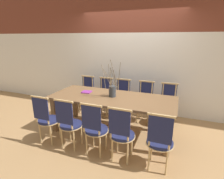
{
  "coord_description": "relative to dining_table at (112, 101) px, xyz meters",
  "views": [
    {
      "loc": [
        1.16,
        -3.02,
        1.89
      ],
      "look_at": [
        0.0,
        0.0,
        0.92
      ],
      "focal_mm": 28.0,
      "sensor_mm": 36.0,
      "label": 1
    }
  ],
  "objects": [
    {
      "name": "chair_near_center",
      "position": [
        -0.0,
        -0.77,
        -0.18
      ],
      "size": [
        0.4,
        0.4,
        0.94
      ],
      "color": "#1E234C",
      "rests_on": "ground_plane"
    },
    {
      "name": "chair_far_left",
      "position": [
        -0.49,
        0.77,
        -0.18
      ],
      "size": [
        0.4,
        0.4,
        0.94
      ],
      "rotation": [
        0.0,
        0.0,
        3.14
      ],
      "color": "#1E234C",
      "rests_on": "ground_plane"
    },
    {
      "name": "vase_centerpiece",
      "position": [
        -0.0,
        0.02,
        0.22
      ],
      "size": [
        0.42,
        0.42,
        0.74
      ],
      "color": "#33383D",
      "rests_on": "dining_table"
    },
    {
      "name": "chair_near_left",
      "position": [
        -0.49,
        -0.77,
        -0.18
      ],
      "size": [
        0.4,
        0.4,
        0.94
      ],
      "color": "#1E234C",
      "rests_on": "ground_plane"
    },
    {
      "name": "chair_near_right",
      "position": [
        0.45,
        -0.77,
        -0.18
      ],
      "size": [
        0.4,
        0.4,
        0.94
      ],
      "color": "#1E234C",
      "rests_on": "ground_plane"
    },
    {
      "name": "wall_rear",
      "position": [
        0.0,
        1.29,
        0.93
      ],
      "size": [
        12.0,
        0.06,
        3.2
      ],
      "color": "white",
      "rests_on": "ground_plane"
    },
    {
      "name": "chair_near_rightend",
      "position": [
        1.02,
        -0.77,
        -0.18
      ],
      "size": [
        0.4,
        0.4,
        0.94
      ],
      "color": "#1E234C",
      "rests_on": "ground_plane"
    },
    {
      "name": "ground_plane",
      "position": [
        0.0,
        0.0,
        -0.67
      ],
      "size": [
        16.0,
        16.0,
        0.0
      ],
      "primitive_type": "plane",
      "color": "#A87F51"
    },
    {
      "name": "chair_near_leftend",
      "position": [
        -0.97,
        -0.77,
        -0.18
      ],
      "size": [
        0.4,
        0.4,
        0.94
      ],
      "color": "#1E234C",
      "rests_on": "ground_plane"
    },
    {
      "name": "book_stack",
      "position": [
        -0.61,
        0.08,
        0.11
      ],
      "size": [
        0.21,
        0.2,
        0.02
      ],
      "color": "#842D8C",
      "rests_on": "dining_table"
    },
    {
      "name": "chair_far_rightend",
      "position": [
        1.02,
        0.77,
        -0.18
      ],
      "size": [
        0.4,
        0.4,
        0.94
      ],
      "rotation": [
        0.0,
        0.0,
        3.14
      ],
      "color": "#1E234C",
      "rests_on": "ground_plane"
    },
    {
      "name": "chair_far_center",
      "position": [
        -0.04,
        0.77,
        -0.18
      ],
      "size": [
        0.4,
        0.4,
        0.94
      ],
      "rotation": [
        0.0,
        0.0,
        3.14
      ],
      "color": "#1E234C",
      "rests_on": "ground_plane"
    },
    {
      "name": "chair_far_leftend",
      "position": [
        -1.01,
        0.77,
        -0.18
      ],
      "size": [
        0.4,
        0.4,
        0.94
      ],
      "rotation": [
        0.0,
        0.0,
        3.14
      ],
      "color": "#1E234C",
      "rests_on": "ground_plane"
    },
    {
      "name": "chair_far_right",
      "position": [
        0.51,
        0.77,
        -0.18
      ],
      "size": [
        0.4,
        0.4,
        0.94
      ],
      "rotation": [
        0.0,
        0.0,
        3.14
      ],
      "color": "#1E234C",
      "rests_on": "ground_plane"
    },
    {
      "name": "dining_table",
      "position": [
        0.0,
        0.0,
        0.0
      ],
      "size": [
        2.44,
        0.98,
        0.77
      ],
      "color": "brown",
      "rests_on": "ground_plane"
    }
  ]
}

